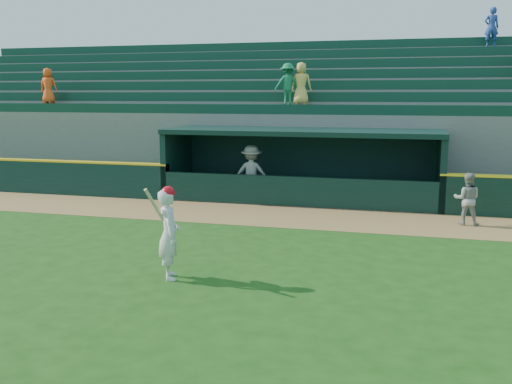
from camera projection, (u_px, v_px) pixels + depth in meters
ground at (237, 262)px, 12.53m from camera, size 120.00×120.00×0.00m
warning_track at (284, 216)px, 17.20m from camera, size 40.00×3.00×0.01m
dugout_player_front at (467, 199)px, 15.98m from camera, size 0.76×0.61×1.49m
dugout_player_inside at (251, 173)px, 19.59m from camera, size 1.33×0.88×1.93m
dugout at (303, 160)px, 19.92m from camera, size 9.40×2.80×2.46m
stands at (323, 124)px, 24.09m from camera, size 34.50×6.31×7.09m
batter_at_plate at (169, 233)px, 11.29m from camera, size 0.69×0.85×1.89m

